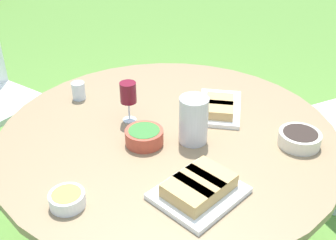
# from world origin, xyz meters

# --- Properties ---
(dining_table) EXTENTS (1.45, 1.45, 0.70)m
(dining_table) POSITION_xyz_m (0.00, 0.00, 0.62)
(dining_table) COLOR #4C4C51
(dining_table) RESTS_ON ground_plane
(water_pitcher) EXTENTS (0.13, 0.12, 0.20)m
(water_pitcher) POSITION_xyz_m (0.06, -0.10, 0.80)
(water_pitcher) COLOR silver
(water_pitcher) RESTS_ON dining_table
(wine_glass) EXTENTS (0.07, 0.07, 0.19)m
(wine_glass) POSITION_xyz_m (-0.11, 0.16, 0.84)
(wine_glass) COLOR silver
(wine_glass) RESTS_ON dining_table
(platter_bread_main) EXTENTS (0.35, 0.33, 0.07)m
(platter_bread_main) POSITION_xyz_m (-0.08, -0.41, 0.74)
(platter_bread_main) COLOR white
(platter_bread_main) RESTS_ON dining_table
(platter_charcuterie) EXTENTS (0.35, 0.38, 0.06)m
(platter_charcuterie) POSITION_xyz_m (0.29, 0.05, 0.73)
(platter_charcuterie) COLOR white
(platter_charcuterie) RESTS_ON dining_table
(bowl_fries) EXTENTS (0.12, 0.12, 0.05)m
(bowl_fries) POSITION_xyz_m (-0.50, -0.25, 0.73)
(bowl_fries) COLOR white
(bowl_fries) RESTS_ON dining_table
(bowl_salad) EXTENTS (0.16, 0.16, 0.06)m
(bowl_salad) POSITION_xyz_m (-0.12, -0.03, 0.74)
(bowl_salad) COLOR #B74733
(bowl_salad) RESTS_ON dining_table
(bowl_olives) EXTENTS (0.17, 0.17, 0.06)m
(bowl_olives) POSITION_xyz_m (0.44, -0.32, 0.74)
(bowl_olives) COLOR beige
(bowl_olives) RESTS_ON dining_table
(cup_water_near) EXTENTS (0.06, 0.06, 0.09)m
(cup_water_near) POSITION_xyz_m (-0.26, 0.46, 0.75)
(cup_water_near) COLOR silver
(cup_water_near) RESTS_ON dining_table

